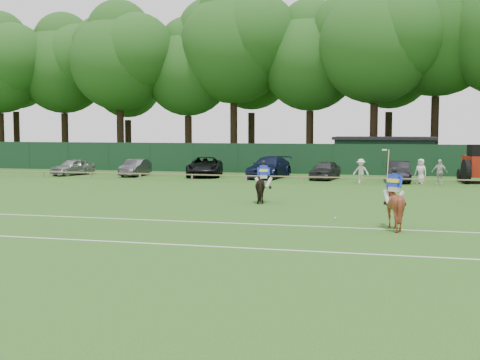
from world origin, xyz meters
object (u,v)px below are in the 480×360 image
(polo_ball, at_px, (335,218))
(tractor, at_px, (478,165))
(spectator_left, at_px, (361,171))
(estate_black, at_px, (398,172))
(sedan_silver, at_px, (73,167))
(suv_black, at_px, (205,167))
(horse_dark, at_px, (264,187))
(horse_chestnut, at_px, (394,205))
(sedan_navy, at_px, (269,167))
(spectator_mid, at_px, (439,172))
(sedan_grey, at_px, (135,168))
(utility_shed, at_px, (384,155))
(hatch_grey, at_px, (325,170))
(spectator_right, at_px, (421,171))

(polo_ball, relative_size, tractor, 0.03)
(tractor, bearing_deg, polo_ball, -120.34)
(spectator_left, bearing_deg, estate_black, 42.76)
(estate_black, relative_size, polo_ball, 49.37)
(sedan_silver, relative_size, suv_black, 0.71)
(estate_black, bearing_deg, horse_dark, -117.49)
(sedan_silver, xyz_separation_m, estate_black, (25.45, -0.08, 0.07))
(horse_chestnut, xyz_separation_m, estate_black, (-0.17, 21.71, -0.16))
(sedan_navy, bearing_deg, spectator_mid, -7.26)
(horse_chestnut, height_order, spectator_mid, horse_chestnut)
(sedan_grey, distance_m, estate_black, 20.16)
(horse_dark, xyz_separation_m, sedan_grey, (-13.74, 15.09, -0.12))
(utility_shed, bearing_deg, horse_dark, -102.13)
(horse_dark, distance_m, utility_shed, 24.34)
(horse_chestnut, relative_size, tractor, 0.52)
(horse_dark, xyz_separation_m, sedan_silver, (-19.04, 14.74, -0.12))
(tractor, bearing_deg, spectator_left, -173.87)
(hatch_grey, bearing_deg, estate_black, -2.27)
(sedan_silver, height_order, sedan_grey, sedan_silver)
(sedan_grey, xyz_separation_m, sedan_navy, (10.62, 0.80, 0.14))
(tractor, bearing_deg, horse_dark, -137.58)
(horse_dark, xyz_separation_m, spectator_left, (3.94, 12.90, 0.05))
(horse_dark, distance_m, estate_black, 16.00)
(spectator_left, relative_size, tractor, 0.48)
(spectator_left, relative_size, utility_shed, 0.20)
(polo_ball, bearing_deg, sedan_silver, 139.61)
(suv_black, xyz_separation_m, spectator_mid, (17.40, -3.21, 0.09))
(estate_black, distance_m, utility_shed, 9.25)
(sedan_silver, relative_size, hatch_grey, 0.96)
(suv_black, xyz_separation_m, hatch_grey, (9.46, -0.48, -0.07))
(utility_shed, bearing_deg, horse_chestnut, -87.28)
(hatch_grey, height_order, tractor, tractor)
(utility_shed, bearing_deg, suv_black, -150.03)
(sedan_navy, height_order, hatch_grey, sedan_navy)
(horse_chestnut, height_order, spectator_right, horse_chestnut)
(horse_dark, bearing_deg, sedan_silver, -52.39)
(horse_dark, distance_m, spectator_left, 13.49)
(horse_chestnut, distance_m, sedan_grey, 30.05)
(sedan_navy, distance_m, estate_black, 9.61)
(suv_black, bearing_deg, horse_dark, -75.30)
(hatch_grey, xyz_separation_m, utility_shed, (3.95, 8.22, 0.84))
(sedan_grey, relative_size, spectator_mid, 2.34)
(horse_dark, bearing_deg, hatch_grey, -108.90)
(sedan_silver, height_order, utility_shed, utility_shed)
(spectator_mid, bearing_deg, sedan_navy, 177.97)
(sedan_grey, relative_size, sedan_navy, 0.73)
(estate_black, height_order, spectator_left, spectator_left)
(spectator_right, bearing_deg, sedan_grey, -157.80)
(horse_dark, height_order, tractor, tractor)
(hatch_grey, bearing_deg, tractor, 5.04)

